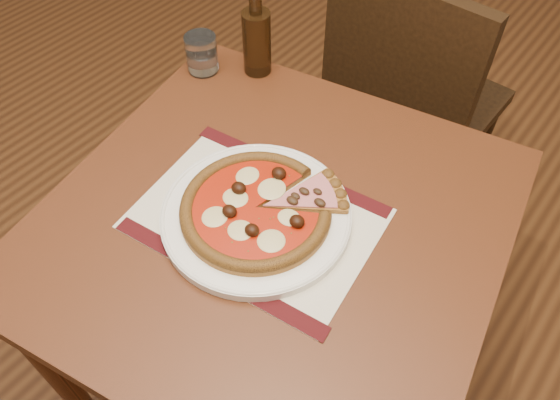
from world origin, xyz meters
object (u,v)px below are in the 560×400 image
object	(u,v)px
chair_far	(408,97)
water_glass	(202,54)
bottle	(257,39)
plate	(256,215)
table	(274,249)
pizza	(256,208)

from	to	relation	value
chair_far	water_glass	bearing A→B (deg)	57.53
water_glass	bottle	size ratio (longest dim) A/B	0.41
bottle	plate	bearing A→B (deg)	-50.57
plate	table	bearing A→B (deg)	45.44
chair_far	bottle	xyz separation A→B (m)	(-0.21, -0.40, 0.32)
plate	water_glass	world-z (taller)	water_glass
table	pizza	distance (m)	0.14
plate	water_glass	xyz separation A→B (m)	(-0.37, 0.26, 0.03)
plate	chair_far	bearing A→B (deg)	94.74
water_glass	plate	bearing A→B (deg)	-34.56
chair_far	table	bearing A→B (deg)	97.55
pizza	bottle	bearing A→B (deg)	129.38
plate	pizza	xyz separation A→B (m)	(-0.00, -0.00, 0.02)
table	chair_far	world-z (taller)	chair_far
table	bottle	bearing A→B (deg)	133.50
table	pizza	bearing A→B (deg)	-134.45
chair_far	plate	distance (m)	0.78
plate	bottle	bearing A→B (deg)	129.43
pizza	plate	bearing A→B (deg)	55.52
chair_far	water_glass	world-z (taller)	chair_far
pizza	table	bearing A→B (deg)	45.55
chair_far	water_glass	size ratio (longest dim) A/B	10.46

